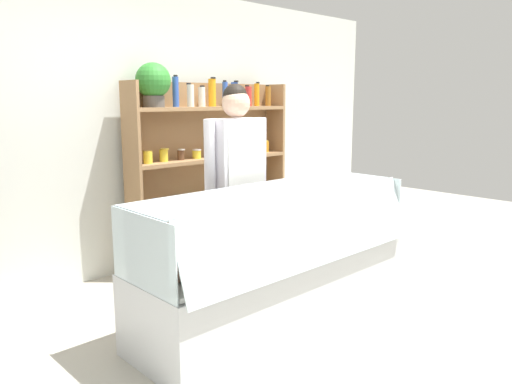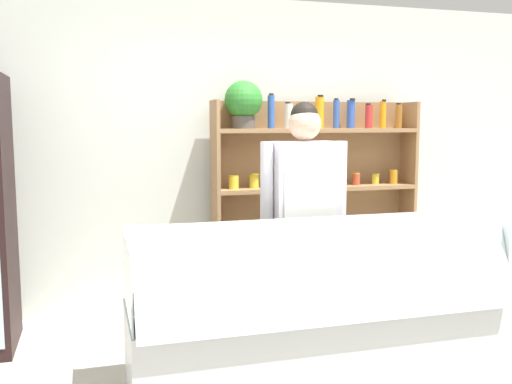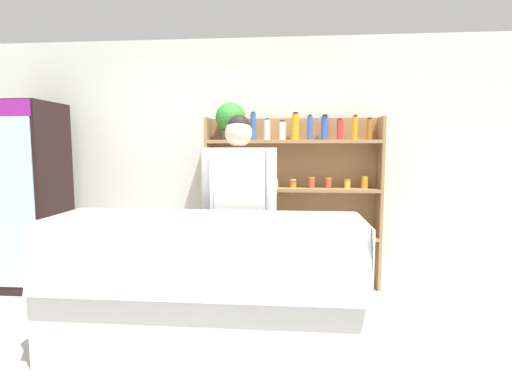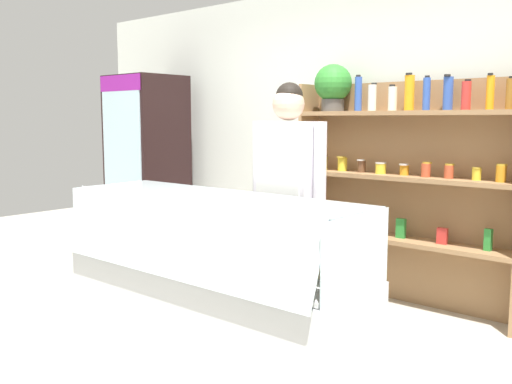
% 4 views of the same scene
% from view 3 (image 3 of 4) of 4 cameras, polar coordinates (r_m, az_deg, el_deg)
% --- Properties ---
extents(ground_plane, '(12.00, 12.00, 0.00)m').
position_cam_3_polar(ground_plane, '(3.07, -8.08, -22.81)').
color(ground_plane, '#B7B2A3').
extents(back_wall, '(6.80, 0.10, 2.70)m').
position_cam_3_polar(back_wall, '(4.62, -2.77, 4.55)').
color(back_wall, silver).
rests_on(back_wall, ground).
extents(drinks_fridge, '(0.70, 0.65, 1.96)m').
position_cam_3_polar(drinks_fridge, '(4.89, -30.01, -0.52)').
color(drinks_fridge, black).
rests_on(drinks_fridge, ground).
extents(shelving_unit, '(1.85, 0.32, 1.97)m').
position_cam_3_polar(shelving_unit, '(4.33, 3.75, 1.65)').
color(shelving_unit, '#9E754C').
rests_on(shelving_unit, ground).
extents(deli_display_case, '(2.25, 0.79, 1.01)m').
position_cam_3_polar(deli_display_case, '(3.05, -7.25, -16.49)').
color(deli_display_case, silver).
rests_on(deli_display_case, ground).
extents(shop_clerk, '(0.65, 0.25, 1.77)m').
position_cam_3_polar(shop_clerk, '(3.42, -2.47, -0.88)').
color(shop_clerk, '#383D51').
rests_on(shop_clerk, ground).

